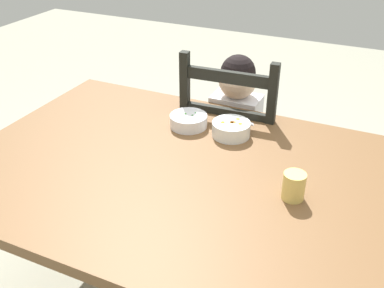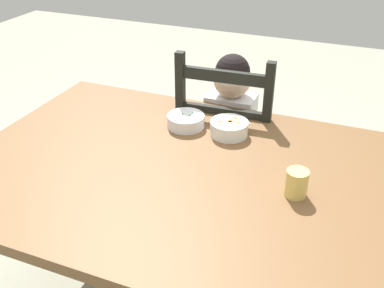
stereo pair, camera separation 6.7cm
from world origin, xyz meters
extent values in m
cube|color=brown|center=(0.00, 0.00, 0.70)|extent=(1.60, 1.08, 0.04)
cylinder|color=brown|center=(-0.72, 0.46, 0.34)|extent=(0.07, 0.07, 0.68)
cube|color=black|center=(-0.03, 0.64, 0.41)|extent=(0.44, 0.44, 0.02)
cube|color=black|center=(0.14, 0.84, 0.20)|extent=(0.04, 0.04, 0.40)
cube|color=black|center=(-0.24, 0.82, 0.20)|extent=(0.04, 0.04, 0.40)
cube|color=black|center=(0.17, 0.46, 0.20)|extent=(0.04, 0.04, 0.40)
cube|color=black|center=(-0.21, 0.44, 0.20)|extent=(0.04, 0.04, 0.40)
cube|color=black|center=(0.17, 0.46, 0.70)|extent=(0.04, 0.04, 0.56)
cube|color=black|center=(-0.21, 0.44, 0.70)|extent=(0.04, 0.04, 0.56)
cube|color=black|center=(-0.02, 0.45, 0.89)|extent=(0.36, 0.04, 0.05)
cube|color=black|center=(-0.02, 0.45, 0.73)|extent=(0.36, 0.04, 0.05)
cube|color=white|center=(-0.03, 0.61, 0.58)|extent=(0.22, 0.14, 0.32)
sphere|color=beige|center=(-0.03, 0.61, 0.82)|extent=(0.17, 0.17, 0.17)
sphere|color=black|center=(-0.03, 0.61, 0.86)|extent=(0.16, 0.16, 0.16)
cylinder|color=#3F4C72|center=(-0.09, 0.49, 0.21)|extent=(0.07, 0.07, 0.42)
cylinder|color=#3F4C72|center=(0.02, 0.49, 0.21)|extent=(0.07, 0.07, 0.42)
cylinder|color=white|center=(-0.16, 0.51, 0.66)|extent=(0.06, 0.24, 0.13)
cylinder|color=white|center=(0.10, 0.51, 0.66)|extent=(0.06, 0.24, 0.13)
cylinder|color=white|center=(-0.13, 0.29, 0.75)|extent=(0.15, 0.15, 0.05)
cylinder|color=white|center=(-0.13, 0.29, 0.72)|extent=(0.07, 0.07, 0.01)
cylinder|color=green|center=(-0.13, 0.29, 0.75)|extent=(0.12, 0.12, 0.03)
sphere|color=#329522|center=(-0.14, 0.30, 0.77)|extent=(0.01, 0.01, 0.01)
sphere|color=#368B30|center=(-0.11, 0.30, 0.77)|extent=(0.01, 0.01, 0.01)
sphere|color=#328C33|center=(-0.11, 0.32, 0.77)|extent=(0.01, 0.01, 0.01)
cylinder|color=white|center=(0.06, 0.29, 0.75)|extent=(0.15, 0.15, 0.06)
cylinder|color=white|center=(0.06, 0.29, 0.72)|extent=(0.07, 0.07, 0.01)
cylinder|color=orange|center=(0.06, 0.29, 0.76)|extent=(0.12, 0.12, 0.03)
cube|color=orange|center=(0.03, 0.28, 0.77)|extent=(0.02, 0.02, 0.01)
cube|color=orange|center=(0.06, 0.29, 0.77)|extent=(0.02, 0.02, 0.01)
cube|color=orange|center=(0.09, 0.29, 0.77)|extent=(0.02, 0.02, 0.01)
cube|color=orange|center=(0.07, 0.30, 0.77)|extent=(0.02, 0.02, 0.01)
cube|color=orange|center=(0.07, 0.33, 0.77)|extent=(0.01, 0.01, 0.01)
cube|color=orange|center=(0.06, 0.29, 0.77)|extent=(0.01, 0.01, 0.01)
cube|color=silver|center=(0.04, 0.25, 0.72)|extent=(0.07, 0.08, 0.00)
ellipsoid|color=silver|center=(0.00, 0.31, 0.73)|extent=(0.05, 0.05, 0.01)
cylinder|color=#E2C664|center=(0.37, -0.01, 0.77)|extent=(0.07, 0.07, 0.09)
camera|label=1|loc=(0.56, -1.18, 1.58)|focal=42.15mm
camera|label=2|loc=(0.50, -1.20, 1.58)|focal=42.15mm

